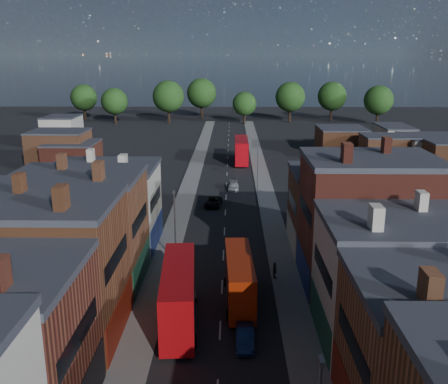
{
  "coord_description": "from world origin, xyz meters",
  "views": [
    {
      "loc": [
        0.92,
        -20.72,
        22.0
      ],
      "look_at": [
        0.0,
        36.1,
        6.35
      ],
      "focal_mm": 40.0,
      "sensor_mm": 36.0,
      "label": 1
    }
  ],
  "objects_px": {
    "bus_1": "(239,278)",
    "car_3": "(234,186)",
    "bus_2": "(241,150)",
    "ped_3": "(275,270)",
    "car_1": "(245,337)",
    "bus_0": "(179,294)",
    "car_2": "(213,202)"
  },
  "relations": [
    {
      "from": "bus_1",
      "to": "car_3",
      "type": "bearing_deg",
      "value": 88.15
    },
    {
      "from": "car_2",
      "to": "car_3",
      "type": "relative_size",
      "value": 1.15
    },
    {
      "from": "bus_0",
      "to": "car_1",
      "type": "height_order",
      "value": "bus_0"
    },
    {
      "from": "car_3",
      "to": "ped_3",
      "type": "relative_size",
      "value": 2.42
    },
    {
      "from": "bus_0",
      "to": "car_3",
      "type": "distance_m",
      "value": 43.83
    },
    {
      "from": "bus_1",
      "to": "ped_3",
      "type": "xyz_separation_m",
      "value": [
        3.66,
        4.84,
        -1.38
      ]
    },
    {
      "from": "ped_3",
      "to": "car_2",
      "type": "bearing_deg",
      "value": 3.2
    },
    {
      "from": "car_1",
      "to": "car_2",
      "type": "height_order",
      "value": "car_2"
    },
    {
      "from": "car_1",
      "to": "car_2",
      "type": "xyz_separation_m",
      "value": [
        -3.86,
        37.23,
        0.01
      ]
    },
    {
      "from": "bus_0",
      "to": "car_3",
      "type": "relative_size",
      "value": 2.79
    },
    {
      "from": "bus_0",
      "to": "car_2",
      "type": "distance_m",
      "value": 34.09
    },
    {
      "from": "bus_0",
      "to": "bus_2",
      "type": "xyz_separation_m",
      "value": [
        6.38,
        65.32,
        0.06
      ]
    },
    {
      "from": "bus_2",
      "to": "ped_3",
      "type": "relative_size",
      "value": 6.8
    },
    {
      "from": "bus_2",
      "to": "car_2",
      "type": "height_order",
      "value": "bus_2"
    },
    {
      "from": "bus_1",
      "to": "bus_0",
      "type": "bearing_deg",
      "value": -146.08
    },
    {
      "from": "car_1",
      "to": "car_2",
      "type": "bearing_deg",
      "value": 96.44
    },
    {
      "from": "bus_1",
      "to": "ped_3",
      "type": "bearing_deg",
      "value": 50.44
    },
    {
      "from": "bus_0",
      "to": "bus_1",
      "type": "bearing_deg",
      "value": 32.32
    },
    {
      "from": "bus_0",
      "to": "car_3",
      "type": "height_order",
      "value": "bus_0"
    },
    {
      "from": "bus_0",
      "to": "ped_3",
      "type": "relative_size",
      "value": 6.75
    },
    {
      "from": "bus_0",
      "to": "car_2",
      "type": "bearing_deg",
      "value": 83.16
    },
    {
      "from": "bus_2",
      "to": "car_1",
      "type": "distance_m",
      "value": 68.6
    },
    {
      "from": "car_1",
      "to": "bus_1",
      "type": "bearing_deg",
      "value": 93.48
    },
    {
      "from": "bus_2",
      "to": "ped_3",
      "type": "xyz_separation_m",
      "value": [
        2.42,
        -56.7,
        -1.76
      ]
    },
    {
      "from": "bus_0",
      "to": "car_1",
      "type": "distance_m",
      "value": 6.71
    },
    {
      "from": "bus_1",
      "to": "car_2",
      "type": "relative_size",
      "value": 2.12
    },
    {
      "from": "ped_3",
      "to": "car_1",
      "type": "bearing_deg",
      "value": 151.95
    },
    {
      "from": "bus_0",
      "to": "car_2",
      "type": "height_order",
      "value": "bus_0"
    },
    {
      "from": "bus_2",
      "to": "car_3",
      "type": "relative_size",
      "value": 2.81
    },
    {
      "from": "bus_0",
      "to": "bus_1",
      "type": "height_order",
      "value": "bus_0"
    },
    {
      "from": "bus_0",
      "to": "bus_2",
      "type": "height_order",
      "value": "bus_2"
    },
    {
      "from": "car_1",
      "to": "bus_2",
      "type": "bearing_deg",
      "value": 89.79
    }
  ]
}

